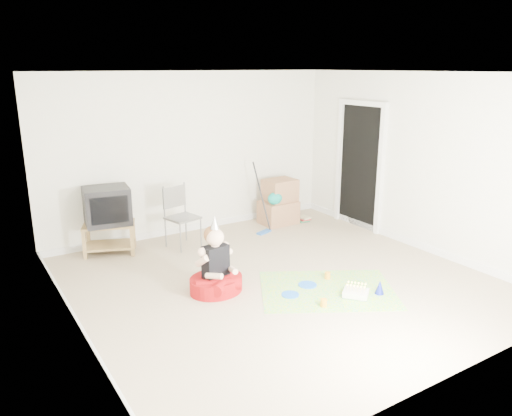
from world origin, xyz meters
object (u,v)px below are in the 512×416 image
tv_stand (110,236)px  crt_tv (107,206)px  seated_woman (216,275)px  folding_chair (183,218)px  birthday_cake (356,294)px  cardboard_boxes (279,203)px

tv_stand → crt_tv: size_ratio=1.33×
tv_stand → seated_woman: (0.71, -2.00, -0.06)m
seated_woman → folding_chair: bearing=79.1°
tv_stand → crt_tv: crt_tv is taller
tv_stand → folding_chair: bearing=-18.1°
tv_stand → birthday_cake: 3.67m
folding_chair → seated_woman: (-0.32, -1.66, -0.25)m
cardboard_boxes → seated_woman: bearing=-140.1°
birthday_cake → crt_tv: bearing=124.0°
crt_tv → cardboard_boxes: size_ratio=0.81×
folding_chair → birthday_cake: 2.92m
cardboard_boxes → folding_chair: bearing=-174.0°
seated_woman → birthday_cake: size_ratio=2.61×
birthday_cake → seated_woman: bearing=142.4°
folding_chair → seated_woman: 1.71m
crt_tv → birthday_cake: 3.73m
cardboard_boxes → birthday_cake: (-0.89, -2.90, -0.33)m
folding_chair → cardboard_boxes: bearing=6.0°
crt_tv → cardboard_boxes: bearing=5.7°
cardboard_boxes → seated_woman: 2.91m
crt_tv → cardboard_boxes: crt_tv is taller
tv_stand → cardboard_boxes: bearing=-2.6°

